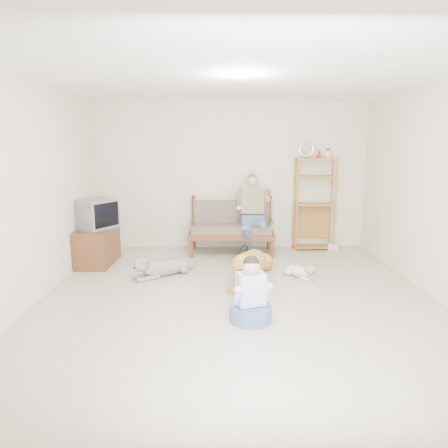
{
  "coord_description": "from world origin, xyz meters",
  "views": [
    {
      "loc": [
        -0.27,
        -4.69,
        1.91
      ],
      "look_at": [
        -0.16,
        1.0,
        0.79
      ],
      "focal_mm": 32.0,
      "sensor_mm": 36.0,
      "label": 1
    }
  ],
  "objects_px": {
    "loveseat": "(231,226)",
    "golden_retriever": "(249,266)",
    "etagere": "(314,203)",
    "tv_stand": "(97,246)"
  },
  "relations": [
    {
      "from": "loveseat",
      "to": "golden_retriever",
      "type": "relative_size",
      "value": 0.92
    },
    {
      "from": "golden_retriever",
      "to": "loveseat",
      "type": "bearing_deg",
      "value": 112.88
    },
    {
      "from": "etagere",
      "to": "golden_retriever",
      "type": "xyz_separation_m",
      "value": [
        -1.33,
        -1.73,
        -0.66
      ]
    },
    {
      "from": "tv_stand",
      "to": "golden_retriever",
      "type": "distance_m",
      "value": 2.57
    },
    {
      "from": "loveseat",
      "to": "etagere",
      "type": "relative_size",
      "value": 0.77
    },
    {
      "from": "etagere",
      "to": "golden_retriever",
      "type": "bearing_deg",
      "value": -127.6
    },
    {
      "from": "golden_retriever",
      "to": "tv_stand",
      "type": "bearing_deg",
      "value": 176.14
    },
    {
      "from": "tv_stand",
      "to": "golden_retriever",
      "type": "height_order",
      "value": "tv_stand"
    },
    {
      "from": "etagere",
      "to": "tv_stand",
      "type": "bearing_deg",
      "value": -166.71
    },
    {
      "from": "tv_stand",
      "to": "golden_retriever",
      "type": "bearing_deg",
      "value": -16.77
    }
  ]
}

